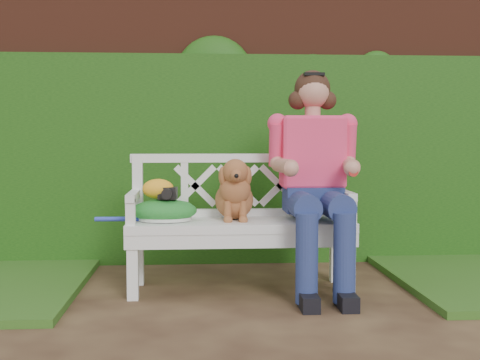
{
  "coord_description": "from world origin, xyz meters",
  "views": [
    {
      "loc": [
        -0.32,
        -3.58,
        1.05
      ],
      "look_at": [
        -0.02,
        0.7,
        0.75
      ],
      "focal_mm": 48.0,
      "sensor_mm": 36.0,
      "label": 1
    }
  ],
  "objects": [
    {
      "name": "garden_bench",
      "position": [
        -0.02,
        0.7,
        0.24
      ],
      "size": [
        1.59,
        0.63,
        0.48
      ],
      "primitive_type": null,
      "rotation": [
        0.0,
        0.0,
        0.02
      ],
      "color": "white",
      "rests_on": "ground"
    },
    {
      "name": "dog",
      "position": [
        -0.06,
        0.71,
        0.69
      ],
      "size": [
        0.37,
        0.44,
        0.42
      ],
      "primitive_type": null,
      "rotation": [
        0.0,
        0.0,
        -0.25
      ],
      "color": "#B47D37",
      "rests_on": "garden_bench"
    },
    {
      "name": "brick_wall",
      "position": [
        0.0,
        1.9,
        1.1
      ],
      "size": [
        10.0,
        0.3,
        2.2
      ],
      "primitive_type": "cube",
      "color": "#5B2A1B",
      "rests_on": "ground"
    },
    {
      "name": "tennis_racket",
      "position": [
        -0.56,
        0.68,
        0.5
      ],
      "size": [
        0.7,
        0.37,
        0.03
      ],
      "primitive_type": null,
      "rotation": [
        0.0,
        0.0,
        -0.14
      ],
      "color": "white",
      "rests_on": "garden_bench"
    },
    {
      "name": "camera_item",
      "position": [
        -0.51,
        0.66,
        0.67
      ],
      "size": [
        0.13,
        0.1,
        0.08
      ],
      "primitive_type": "cube",
      "rotation": [
        0.0,
        0.0,
        -0.13
      ],
      "color": "black",
      "rests_on": "green_bag"
    },
    {
      "name": "seated_woman",
      "position": [
        0.47,
        0.68,
        0.75
      ],
      "size": [
        0.64,
        0.85,
        1.51
      ],
      "primitive_type": null,
      "rotation": [
        0.0,
        0.0,
        0.01
      ],
      "color": "#E74647",
      "rests_on": "ground"
    },
    {
      "name": "ivy_hedge",
      "position": [
        0.0,
        1.68,
        0.85
      ],
      "size": [
        10.0,
        0.18,
        1.7
      ],
      "primitive_type": "cube",
      "color": "#295F15",
      "rests_on": "ground"
    },
    {
      "name": "green_bag",
      "position": [
        -0.53,
        0.68,
        0.55
      ],
      "size": [
        0.52,
        0.46,
        0.15
      ],
      "primitive_type": null,
      "rotation": [
        0.0,
        0.0,
        -0.32
      ],
      "color": "#267F2E",
      "rests_on": "garden_bench"
    },
    {
      "name": "baseball_glove",
      "position": [
        -0.57,
        0.69,
        0.69
      ],
      "size": [
        0.22,
        0.16,
        0.13
      ],
      "primitive_type": "ellipsoid",
      "rotation": [
        0.0,
        0.0,
        0.04
      ],
      "color": "orange",
      "rests_on": "green_bag"
    },
    {
      "name": "ground",
      "position": [
        0.0,
        0.0,
        0.0
      ],
      "size": [
        60.0,
        60.0,
        0.0
      ],
      "primitive_type": "plane",
      "color": "#301D14"
    }
  ]
}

